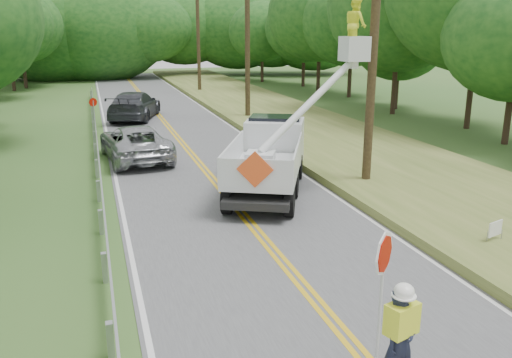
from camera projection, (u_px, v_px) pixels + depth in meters
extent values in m
plane|color=#335E25|center=(357.00, 351.00, 9.32)|extent=(140.00, 140.00, 0.00)
cube|color=#4E4E51|center=(200.00, 164.00, 22.20)|extent=(7.20, 96.00, 0.02)
cube|color=gold|center=(197.00, 163.00, 22.17)|extent=(0.12, 96.00, 0.00)
cube|color=gold|center=(202.00, 163.00, 22.23)|extent=(0.12, 96.00, 0.00)
cube|color=silver|center=(114.00, 169.00, 21.23)|extent=(0.12, 96.00, 0.00)
cube|color=silver|center=(278.00, 158.00, 23.17)|extent=(0.12, 96.00, 0.00)
cube|color=#A4A9AC|center=(110.00, 341.00, 8.99)|extent=(0.12, 0.14, 0.70)
cube|color=#A4A9AC|center=(105.00, 268.00, 11.75)|extent=(0.12, 0.14, 0.70)
cube|color=#A4A9AC|center=(101.00, 222.00, 14.51)|extent=(0.12, 0.14, 0.70)
cube|color=#A4A9AC|center=(99.00, 191.00, 17.27)|extent=(0.12, 0.14, 0.70)
cube|color=#A4A9AC|center=(97.00, 169.00, 20.03)|extent=(0.12, 0.14, 0.70)
cube|color=#A4A9AC|center=(95.00, 152.00, 22.79)|extent=(0.12, 0.14, 0.70)
cube|color=#A4A9AC|center=(94.00, 139.00, 25.55)|extent=(0.12, 0.14, 0.70)
cube|color=#A4A9AC|center=(94.00, 128.00, 28.31)|extent=(0.12, 0.14, 0.70)
cube|color=#A4A9AC|center=(93.00, 119.00, 31.07)|extent=(0.12, 0.14, 0.70)
cube|color=#A4A9AC|center=(92.00, 112.00, 33.83)|extent=(0.12, 0.14, 0.70)
cube|color=#A4A9AC|center=(92.00, 105.00, 36.60)|extent=(0.12, 0.14, 0.70)
cube|color=#A4A9AC|center=(91.00, 100.00, 39.36)|extent=(0.12, 0.14, 0.70)
cube|color=#A4A9AC|center=(91.00, 95.00, 42.12)|extent=(0.12, 0.14, 0.70)
cube|color=#A4A9AC|center=(98.00, 151.00, 21.83)|extent=(0.05, 48.00, 0.34)
cylinder|color=black|center=(374.00, 42.00, 17.66)|extent=(0.30, 0.30, 10.00)
cylinder|color=black|center=(247.00, 36.00, 31.46)|extent=(0.30, 0.30, 10.00)
cylinder|color=black|center=(198.00, 34.00, 45.27)|extent=(0.30, 0.30, 10.00)
cube|color=#4C5F25|center=(354.00, 149.00, 24.17)|extent=(7.00, 96.00, 0.30)
cylinder|color=#332319|center=(12.00, 72.00, 47.88)|extent=(0.32, 0.32, 3.38)
ellipsoid|color=#144217|center=(7.00, 24.00, 46.76)|extent=(7.88, 7.88, 6.93)
cylinder|color=#332319|center=(24.00, 70.00, 50.09)|extent=(0.32, 0.32, 3.33)
ellipsoid|color=#144217|center=(19.00, 25.00, 48.99)|extent=(7.77, 7.77, 6.84)
cylinder|color=#332319|center=(508.00, 114.00, 25.63)|extent=(0.32, 0.32, 2.95)
cylinder|color=#332319|center=(471.00, 89.00, 29.51)|extent=(0.32, 0.32, 4.36)
cylinder|color=#332319|center=(394.00, 84.00, 34.66)|extent=(0.32, 0.32, 3.90)
ellipsoid|color=#144217|center=(400.00, 7.00, 33.36)|extent=(9.11, 9.11, 8.02)
cylinder|color=#332319|center=(396.00, 89.00, 37.07)|extent=(0.32, 0.32, 2.80)
ellipsoid|color=#144217|center=(400.00, 38.00, 36.14)|extent=(6.53, 6.53, 5.75)
cylinder|color=#332319|center=(350.00, 75.00, 43.33)|extent=(0.32, 0.32, 3.53)
ellipsoid|color=#144217|center=(352.00, 20.00, 42.16)|extent=(8.23, 8.23, 7.24)
cylinder|color=#332319|center=(318.00, 71.00, 46.45)|extent=(0.32, 0.32, 3.81)
ellipsoid|color=#144217|center=(320.00, 15.00, 45.18)|extent=(8.90, 8.90, 7.83)
cylinder|color=#332319|center=(303.00, 70.00, 51.62)|extent=(0.32, 0.32, 3.22)
ellipsoid|color=#144217|center=(304.00, 27.00, 50.55)|extent=(7.52, 7.52, 6.62)
cylinder|color=#332319|center=(262.00, 67.00, 56.04)|extent=(0.32, 0.32, 2.98)
ellipsoid|color=#144217|center=(262.00, 31.00, 55.05)|extent=(6.95, 6.95, 6.12)
ellipsoid|color=#144217|center=(7.00, 28.00, 57.11)|extent=(12.31, 9.23, 9.23)
ellipsoid|color=#144217|center=(54.00, 28.00, 57.67)|extent=(16.11, 12.08, 12.08)
ellipsoid|color=#144217|center=(96.00, 28.00, 58.65)|extent=(16.30, 12.22, 12.22)
ellipsoid|color=#144217|center=(148.00, 28.00, 58.58)|extent=(9.88, 7.41, 7.41)
ellipsoid|color=#144217|center=(184.00, 28.00, 63.01)|extent=(11.43, 8.57, 8.57)
ellipsoid|color=#144217|center=(239.00, 28.00, 64.08)|extent=(13.00, 9.75, 9.75)
ellipsoid|color=#144217|center=(272.00, 28.00, 64.37)|extent=(12.51, 9.39, 9.39)
ellipsoid|color=#144217|center=(315.00, 28.00, 63.84)|extent=(13.41, 10.06, 10.06)
imported|color=#191E33|center=(400.00, 340.00, 8.14)|extent=(0.69, 0.56, 1.64)
cube|color=#CCD828|center=(402.00, 319.00, 8.04)|extent=(0.57, 0.45, 0.50)
ellipsoid|color=white|center=(404.00, 291.00, 7.91)|extent=(0.31, 0.31, 0.24)
cylinder|color=#B7B7B7|center=(379.00, 329.00, 7.84)|extent=(0.04, 0.04, 2.30)
cylinder|color=#A40E02|center=(384.00, 253.00, 7.51)|extent=(0.52, 0.45, 0.66)
cylinder|color=black|center=(227.00, 199.00, 16.07)|extent=(0.63, 0.93, 0.90)
cylinder|color=black|center=(290.00, 202.00, 15.83)|extent=(0.63, 0.93, 0.90)
cylinder|color=black|center=(238.00, 182.00, 17.86)|extent=(0.63, 0.93, 0.90)
cylinder|color=black|center=(294.00, 184.00, 17.61)|extent=(0.63, 0.93, 0.90)
cylinder|color=black|center=(248.00, 165.00, 20.09)|extent=(0.63, 0.93, 0.90)
cylinder|color=black|center=(298.00, 167.00, 19.85)|extent=(0.63, 0.93, 0.90)
cube|color=black|center=(267.00, 179.00, 17.99)|extent=(4.31, 6.27, 0.23)
cube|color=silver|center=(264.00, 171.00, 17.23)|extent=(3.77, 4.82, 0.21)
cube|color=silver|center=(232.00, 155.00, 17.25)|extent=(1.87, 3.93, 0.84)
cube|color=silver|center=(298.00, 158.00, 16.97)|extent=(1.87, 3.93, 0.84)
cube|color=silver|center=(255.00, 174.00, 15.07)|extent=(1.98, 0.96, 0.84)
cube|color=silver|center=(275.00, 142.00, 20.19)|extent=(2.66, 2.50, 1.69)
cube|color=black|center=(275.00, 125.00, 20.21)|extent=(2.21, 1.89, 0.70)
cube|color=silver|center=(260.00, 164.00, 16.12)|extent=(1.12, 1.12, 0.75)
cube|color=silver|center=(354.00, 49.00, 17.53)|extent=(0.80, 0.80, 0.80)
imported|color=#CCD828|center=(356.00, 24.00, 17.32)|extent=(0.62, 0.80, 1.65)
cube|color=#EF531E|center=(255.00, 169.00, 14.97)|extent=(0.98, 0.48, 1.06)
imported|color=#A5A8AC|center=(135.00, 143.00, 22.66)|extent=(2.95, 5.54, 1.48)
imported|color=#383B41|center=(135.00, 105.00, 32.91)|extent=(4.01, 6.29, 1.70)
cylinder|color=#A4A9AC|center=(95.00, 120.00, 26.92)|extent=(0.06, 0.06, 1.96)
cylinder|color=#A40E02|center=(93.00, 102.00, 26.67)|extent=(0.41, 0.22, 0.45)
cube|color=white|center=(495.00, 229.00, 13.34)|extent=(0.53, 0.20, 0.38)
cylinder|color=#A4A9AC|center=(487.00, 242.00, 13.37)|extent=(0.02, 0.02, 0.55)
cylinder|color=#A4A9AC|center=(501.00, 240.00, 13.49)|extent=(0.02, 0.02, 0.55)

